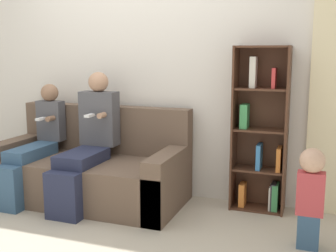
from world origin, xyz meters
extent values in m
plane|color=#B2A893|center=(0.00, 0.00, 0.00)|extent=(14.00, 14.00, 0.00)
cube|color=silver|center=(0.00, 0.99, 1.27)|extent=(10.00, 0.06, 2.55)
cube|color=brown|center=(-0.31, 0.41, 0.21)|extent=(1.80, 0.69, 0.41)
cube|color=brown|center=(-0.31, 0.83, 0.44)|extent=(1.80, 0.16, 0.88)
cube|color=brown|center=(-1.12, 0.41, 0.27)|extent=(0.18, 0.69, 0.55)
cube|color=brown|center=(0.51, 0.41, 0.27)|extent=(0.18, 0.69, 0.55)
cube|color=#232842|center=(-0.27, 0.00, 0.21)|extent=(0.31, 0.12, 0.41)
cube|color=#232842|center=(-0.27, 0.31, 0.47)|extent=(0.31, 0.51, 0.11)
cube|color=#4C4C51|center=(-0.27, 0.65, 0.78)|extent=(0.36, 0.16, 0.52)
sphere|color=tan|center=(-0.27, 0.65, 1.13)|extent=(0.19, 0.19, 0.19)
cylinder|color=tan|center=(-0.17, 0.52, 0.83)|extent=(0.05, 0.10, 0.05)
cube|color=white|center=(-0.27, 0.47, 0.83)|extent=(0.05, 0.12, 0.02)
cube|color=#335170|center=(-0.84, 0.00, 0.21)|extent=(0.23, 0.12, 0.41)
cube|color=#335170|center=(-0.84, 0.34, 0.47)|extent=(0.23, 0.55, 0.11)
cube|color=#4C4C51|center=(-0.84, 0.67, 0.72)|extent=(0.27, 0.12, 0.40)
sphere|color=#8C664C|center=(-0.84, 0.67, 1.01)|extent=(0.18, 0.18, 0.18)
cylinder|color=#8C664C|center=(-0.77, 0.56, 0.76)|extent=(0.05, 0.10, 0.05)
cube|color=white|center=(-0.84, 0.51, 0.76)|extent=(0.05, 0.12, 0.02)
cube|color=#335170|center=(1.70, 0.16, 0.13)|extent=(0.15, 0.11, 0.26)
cube|color=#B73D42|center=(1.70, 0.16, 0.41)|extent=(0.19, 0.11, 0.31)
sphere|color=tan|center=(1.70, 0.16, 0.65)|extent=(0.18, 0.18, 0.18)
cube|color=#4C2D1E|center=(1.01, 0.82, 0.73)|extent=(0.02, 0.26, 1.46)
cube|color=#4C2D1E|center=(1.47, 0.82, 0.73)|extent=(0.02, 0.26, 1.46)
cube|color=#4C2D1E|center=(1.24, 0.94, 0.73)|extent=(0.47, 0.02, 1.46)
cube|color=#4C2D1E|center=(1.24, 0.82, 0.01)|extent=(0.44, 0.22, 0.02)
cube|color=#4C2D1E|center=(1.24, 0.82, 0.37)|extent=(0.44, 0.22, 0.02)
cube|color=#4C2D1E|center=(1.24, 0.82, 0.73)|extent=(0.44, 0.22, 0.02)
cube|color=#4C2D1E|center=(1.24, 0.82, 1.09)|extent=(0.44, 0.22, 0.02)
cube|color=#4C2D1E|center=(1.24, 0.82, 1.45)|extent=(0.44, 0.22, 0.02)
cube|color=teal|center=(1.25, 0.82, 0.49)|extent=(0.04, 0.18, 0.22)
cube|color=beige|center=(1.17, 0.82, 1.24)|extent=(0.05, 0.12, 0.27)
cube|color=#333338|center=(1.38, 0.82, 0.14)|extent=(0.04, 0.16, 0.24)
cube|color=orange|center=(1.11, 0.82, 0.12)|extent=(0.05, 0.14, 0.21)
cube|color=beige|center=(1.38, 0.82, 0.13)|extent=(0.07, 0.15, 0.22)
cube|color=#C63838|center=(1.35, 0.82, 1.19)|extent=(0.03, 0.14, 0.17)
cube|color=#429956|center=(1.40, 0.82, 0.14)|extent=(0.05, 0.16, 0.24)
cube|color=orange|center=(1.42, 0.82, 0.48)|extent=(0.04, 0.17, 0.21)
cube|color=#429956|center=(1.10, 0.82, 0.85)|extent=(0.07, 0.15, 0.21)
camera|label=1|loc=(1.74, -2.89, 1.40)|focal=45.00mm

